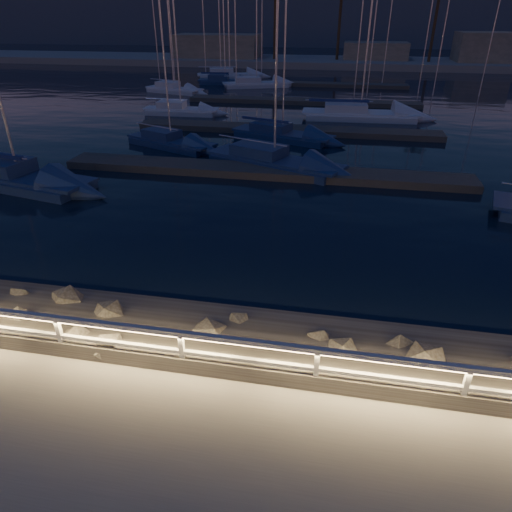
% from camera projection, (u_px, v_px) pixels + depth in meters
% --- Properties ---
extents(ground, '(400.00, 400.00, 0.00)m').
position_uv_depth(ground, '(143.00, 363.00, 10.61)').
color(ground, gray).
rests_on(ground, ground).
extents(harbor_water, '(400.00, 440.00, 0.60)m').
position_uv_depth(harbor_water, '(294.00, 122.00, 38.08)').
color(harbor_water, black).
rests_on(harbor_water, ground).
extents(guard_rail, '(44.11, 0.12, 1.06)m').
position_uv_depth(guard_rail, '(136.00, 336.00, 10.25)').
color(guard_rail, white).
rests_on(guard_rail, ground).
extents(floating_docks, '(22.00, 36.00, 0.40)m').
position_uv_depth(floating_docks, '(296.00, 113.00, 38.92)').
color(floating_docks, '#585249').
rests_on(floating_docks, ground).
extents(far_shore, '(160.00, 14.00, 5.20)m').
position_uv_depth(far_shore, '(324.00, 59.00, 74.57)').
color(far_shore, gray).
rests_on(far_shore, ground).
extents(palm_center, '(3.00, 3.00, 9.70)m').
position_uv_depth(palm_center, '(341.00, 0.00, 69.29)').
color(palm_center, '#473821').
rests_on(palm_center, ground).
extents(distant_hills, '(230.00, 37.50, 18.00)m').
position_uv_depth(distant_hills, '(258.00, 21.00, 127.70)').
color(distant_hills, '#3D4A5F').
rests_on(distant_hills, ground).
extents(sailboat_b, '(8.56, 4.10, 14.07)m').
position_uv_depth(sailboat_b, '(16.00, 176.00, 23.08)').
color(sailboat_b, navy).
rests_on(sailboat_b, ground).
extents(sailboat_c, '(8.28, 5.23, 13.68)m').
position_uv_depth(sailboat_c, '(271.00, 160.00, 25.78)').
color(sailboat_c, navy).
rests_on(sailboat_c, ground).
extents(sailboat_e, '(6.45, 2.18, 10.90)m').
position_uv_depth(sailboat_e, '(179.00, 110.00, 39.03)').
color(sailboat_e, silver).
rests_on(sailboat_e, ground).
extents(sailboat_f, '(6.63, 4.27, 11.03)m').
position_uv_depth(sailboat_f, '(169.00, 140.00, 29.73)').
color(sailboat_f, navy).
rests_on(sailboat_f, ground).
extents(sailboat_g, '(7.35, 4.24, 12.06)m').
position_uv_depth(sailboat_g, '(280.00, 133.00, 31.47)').
color(sailboat_g, navy).
rests_on(sailboat_g, ground).
extents(sailboat_i, '(6.80, 3.70, 11.24)m').
position_uv_depth(sailboat_i, '(173.00, 89.00, 49.46)').
color(sailboat_i, silver).
rests_on(sailboat_i, ground).
extents(sailboat_k, '(8.10, 4.89, 13.32)m').
position_uv_depth(sailboat_k, '(255.00, 83.00, 53.15)').
color(sailboat_k, silver).
rests_on(sailboat_k, ground).
extents(sailboat_l, '(9.52, 3.24, 15.88)m').
position_uv_depth(sailboat_l, '(357.00, 113.00, 37.31)').
color(sailboat_l, silver).
rests_on(sailboat_l, ground).
extents(sailboat_m, '(6.66, 2.54, 11.15)m').
position_uv_depth(sailboat_m, '(224.00, 81.00, 55.25)').
color(sailboat_m, navy).
rests_on(sailboat_m, ground).
extents(sailboat_n, '(8.74, 4.74, 14.36)m').
position_uv_depth(sailboat_n, '(228.00, 75.00, 59.92)').
color(sailboat_n, silver).
rests_on(sailboat_n, ground).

